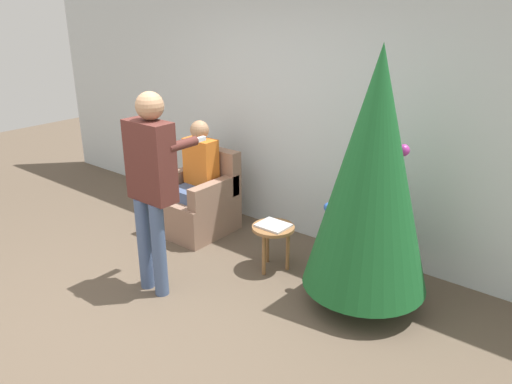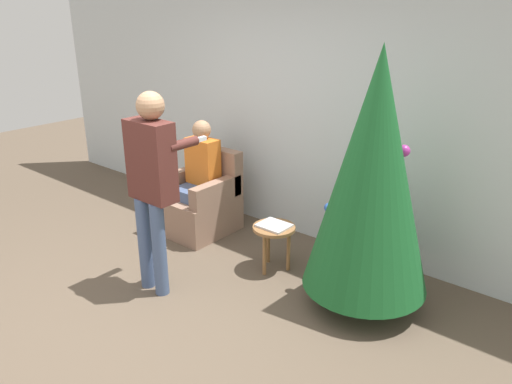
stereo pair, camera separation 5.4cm
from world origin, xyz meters
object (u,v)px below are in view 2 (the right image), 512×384
object	(u,v)px
christmas_tree	(373,174)
side_stool	(274,233)
person_seated	(198,173)
person_standing	(152,176)
armchair	(201,203)

from	to	relation	value
christmas_tree	side_stool	world-z (taller)	christmas_tree
christmas_tree	person_seated	world-z (taller)	christmas_tree
side_stool	person_seated	bearing A→B (deg)	171.93
person_seated	side_stool	size ratio (longest dim) A/B	2.78
person_seated	side_stool	xyz separation A→B (m)	(1.17, -0.17, -0.30)
person_standing	side_stool	xyz separation A→B (m)	(0.59, 0.90, -0.68)
person_standing	side_stool	bearing A→B (deg)	57.01
person_seated	side_stool	bearing A→B (deg)	-8.07
armchair	person_seated	bearing A→B (deg)	-90.00
person_standing	person_seated	bearing A→B (deg)	118.45
person_seated	side_stool	world-z (taller)	person_seated
armchair	side_stool	size ratio (longest dim) A/B	2.02
christmas_tree	side_stool	bearing A→B (deg)	-179.23
side_stool	christmas_tree	bearing A→B (deg)	0.77
christmas_tree	person_standing	xyz separation A→B (m)	(-1.53, -0.92, -0.11)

